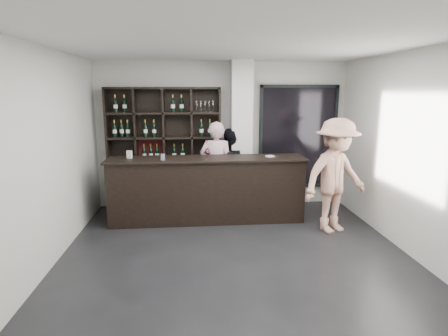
{
  "coord_description": "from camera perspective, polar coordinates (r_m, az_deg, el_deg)",
  "views": [
    {
      "loc": [
        -0.56,
        -4.78,
        2.32
      ],
      "look_at": [
        -0.09,
        1.1,
        1.11
      ],
      "focal_mm": 30.0,
      "sensor_mm": 36.0,
      "label": 1
    }
  ],
  "objects": [
    {
      "name": "floor",
      "position": [
        5.35,
        2.01,
        -14.15
      ],
      "size": [
        5.0,
        5.5,
        0.01
      ],
      "primitive_type": "cube",
      "color": "black",
      "rests_on": "ground"
    },
    {
      "name": "wine_shelf",
      "position": [
        7.46,
        -9.03,
        2.84
      ],
      "size": [
        2.2,
        0.35,
        2.4
      ],
      "primitive_type": null,
      "color": "black",
      "rests_on": "floor"
    },
    {
      "name": "structural_column",
      "position": [
        7.36,
        2.61,
        4.82
      ],
      "size": [
        0.4,
        0.4,
        2.9
      ],
      "primitive_type": "cube",
      "color": "silver",
      "rests_on": "floor"
    },
    {
      "name": "glass_panel",
      "position": [
        7.82,
        11.19,
        4.65
      ],
      "size": [
        1.6,
        0.08,
        2.1
      ],
      "color": "black",
      "rests_on": "floor"
    },
    {
      "name": "tasting_counter",
      "position": [
        6.77,
        -2.6,
        -3.27
      ],
      "size": [
        3.52,
        0.72,
        1.16
      ],
      "rotation": [
        0.0,
        0.0,
        0.01
      ],
      "color": "black",
      "rests_on": "floor"
    },
    {
      "name": "taster_pink",
      "position": [
        7.18,
        -1.16,
        0.07
      ],
      "size": [
        0.72,
        0.55,
        1.77
      ],
      "primitive_type": "imported",
      "rotation": [
        0.0,
        0.0,
        2.93
      ],
      "color": "#CDA1AB",
      "rests_on": "floor"
    },
    {
      "name": "taster_black",
      "position": [
        7.37,
        0.72,
        -0.21
      ],
      "size": [
        0.97,
        0.88,
        1.62
      ],
      "primitive_type": "imported",
      "rotation": [
        0.0,
        0.0,
        3.56
      ],
      "color": "black",
      "rests_on": "floor"
    },
    {
      "name": "customer",
      "position": [
        6.42,
        16.65,
        -1.18
      ],
      "size": [
        1.41,
        1.12,
        1.9
      ],
      "primitive_type": "imported",
      "rotation": [
        0.0,
        0.0,
        0.39
      ],
      "color": "tan",
      "rests_on": "floor"
    },
    {
      "name": "wine_glass",
      "position": [
        6.49,
        -2.52,
        2.27
      ],
      "size": [
        0.11,
        0.11,
        0.21
      ],
      "primitive_type": null,
      "rotation": [
        0.0,
        0.0,
        -0.27
      ],
      "color": "white",
      "rests_on": "tasting_counter"
    },
    {
      "name": "spit_cup",
      "position": [
        6.51,
        -9.31,
        1.67
      ],
      "size": [
        0.08,
        0.08,
        0.1
      ],
      "primitive_type": "cylinder",
      "rotation": [
        0.0,
        0.0,
        -0.01
      ],
      "color": "silver",
      "rests_on": "tasting_counter"
    },
    {
      "name": "napkin_stack",
      "position": [
        6.79,
        7.02,
        1.79
      ],
      "size": [
        0.16,
        0.16,
        0.02
      ],
      "primitive_type": "cube",
      "rotation": [
        0.0,
        0.0,
        0.36
      ],
      "color": "white",
      "rests_on": "tasting_counter"
    },
    {
      "name": "card_stand",
      "position": [
        6.78,
        -14.22,
        2.0
      ],
      "size": [
        0.1,
        0.08,
        0.14
      ],
      "primitive_type": "cube",
      "rotation": [
        0.0,
        0.0,
        -0.4
      ],
      "color": "white",
      "rests_on": "tasting_counter"
    }
  ]
}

